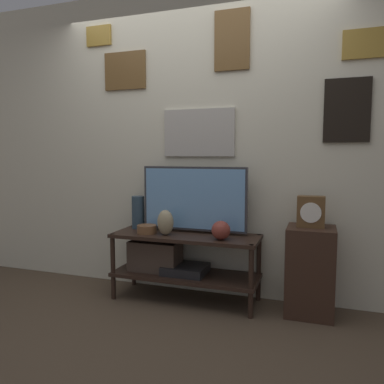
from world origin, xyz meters
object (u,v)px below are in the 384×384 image
object	(u,v)px
vase_round_glass	(221,230)
television	(194,199)
vase_tall_ceramic	(138,212)
mantel_clock	(311,212)
vase_wide_bowl	(147,229)
vase_urn_stoneware	(165,222)

from	to	relation	value
vase_round_glass	television	bearing A→B (deg)	146.72
television	vase_round_glass	size ratio (longest dim) A/B	6.14
television	vase_tall_ceramic	world-z (taller)	television
vase_tall_ceramic	mantel_clock	world-z (taller)	mantel_clock
vase_tall_ceramic	mantel_clock	size ratio (longest dim) A/B	1.23
vase_round_glass	vase_tall_ceramic	bearing A→B (deg)	166.07
television	vase_wide_bowl	bearing A→B (deg)	-157.22
vase_tall_ceramic	mantel_clock	distance (m)	1.51
vase_tall_ceramic	mantel_clock	xyz separation A→B (m)	(1.51, -0.07, 0.09)
vase_wide_bowl	mantel_clock	world-z (taller)	mantel_clock
vase_wide_bowl	vase_tall_ceramic	size ratio (longest dim) A/B	0.57
mantel_clock	television	bearing A→B (deg)	176.67
vase_wide_bowl	vase_tall_ceramic	bearing A→B (deg)	134.34
vase_round_glass	vase_tall_ceramic	xyz separation A→B (m)	(-0.83, 0.21, 0.07)
vase_wide_bowl	vase_tall_ceramic	distance (m)	0.27
vase_urn_stoneware	mantel_clock	xyz separation A→B (m)	(1.16, 0.11, 0.13)
vase_round_glass	vase_wide_bowl	world-z (taller)	vase_round_glass
vase_tall_ceramic	mantel_clock	bearing A→B (deg)	-2.79
vase_urn_stoneware	vase_tall_ceramic	xyz separation A→B (m)	(-0.35, 0.19, 0.04)
television	vase_wide_bowl	xyz separation A→B (m)	(-0.37, -0.16, -0.26)
vase_round_glass	vase_urn_stoneware	xyz separation A→B (m)	(-0.48, 0.02, 0.03)
vase_urn_stoneware	mantel_clock	size ratio (longest dim) A/B	0.88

